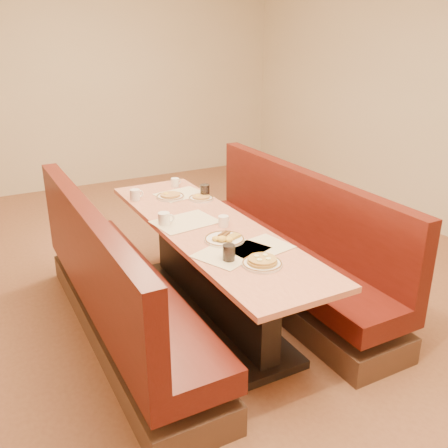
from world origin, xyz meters
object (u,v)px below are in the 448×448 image
coffee_mug_a (224,221)px  coffee_mug_b (164,218)px  soda_tumbler_mid (205,191)px  eggs_plate (224,239)px  booth_right (287,254)px  soda_tumbler_near (229,253)px  diner_table (209,271)px  booth_left (117,295)px  coffee_mug_c (175,182)px  pancake_plate (262,262)px  coffee_mug_d (135,194)px

coffee_mug_a → coffee_mug_b: size_ratio=0.85×
soda_tumbler_mid → eggs_plate: bearing=-108.4°
booth_right → soda_tumbler_near: size_ratio=22.99×
diner_table → booth_left: size_ratio=1.00×
coffee_mug_a → coffee_mug_c: bearing=63.7°
pancake_plate → eggs_plate: 0.44m
coffee_mug_b → diner_table: bearing=-17.2°
pancake_plate → coffee_mug_a: 0.70m
coffee_mug_c → coffee_mug_a: bearing=-104.6°
eggs_plate → coffee_mug_c: bearing=81.3°
booth_left → pancake_plate: booth_left is taller
booth_left → coffee_mug_b: size_ratio=20.32×
coffee_mug_c → coffee_mug_d: bearing=-167.3°
coffee_mug_b → coffee_mug_d: (0.00, 0.66, -0.00)m
coffee_mug_c → soda_tumbler_mid: 0.43m
coffee_mug_a → coffee_mug_c: coffee_mug_a is taller
coffee_mug_a → booth_left: bearing=154.3°
booth_left → soda_tumbler_mid: booth_left is taller
booth_right → coffee_mug_a: (-0.63, -0.05, 0.43)m
booth_left → soda_tumbler_mid: bearing=32.0°
diner_table → coffee_mug_d: coffee_mug_d is taller
coffee_mug_a → soda_tumbler_near: soda_tumbler_near is taller
booth_right → eggs_plate: 0.91m
coffee_mug_c → coffee_mug_d: size_ratio=0.87×
booth_right → coffee_mug_d: (-1.01, 0.85, 0.44)m
coffee_mug_a → soda_tumbler_near: size_ratio=0.97×
booth_left → booth_right: same height
soda_tumbler_near → soda_tumbler_mid: bearing=70.4°
diner_table → soda_tumbler_near: size_ratio=22.99×
pancake_plate → diner_table: bearing=89.8°
eggs_plate → coffee_mug_c: coffee_mug_c is taller
coffee_mug_a → soda_tumbler_near: (-0.25, -0.54, 0.01)m
pancake_plate → eggs_plate: size_ratio=0.90×
diner_table → booth_right: (0.73, 0.00, -0.01)m
pancake_plate → coffee_mug_a: size_ratio=2.42×
diner_table → pancake_plate: bearing=-90.2°
coffee_mug_b → coffee_mug_d: coffee_mug_b is taller
eggs_plate → coffee_mug_b: bearing=116.7°
coffee_mug_b → soda_tumbler_near: (0.12, -0.78, 0.01)m
booth_right → eggs_plate: size_ratio=8.89×
eggs_plate → soda_tumbler_near: size_ratio=2.58×
booth_left → pancake_plate: size_ratio=9.83×
soda_tumbler_near → pancake_plate: bearing=-45.3°
coffee_mug_b → soda_tumbler_mid: soda_tumbler_mid is taller
coffee_mug_c → soda_tumbler_mid: bearing=-86.4°
pancake_plate → soda_tumbler_near: bearing=134.7°
coffee_mug_a → coffee_mug_c: (0.08, 1.10, -0.00)m
eggs_plate → coffee_mug_a: coffee_mug_a is taller
booth_left → coffee_mug_b: (0.46, 0.19, 0.44)m
booth_right → coffee_mug_a: bearing=-175.3°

